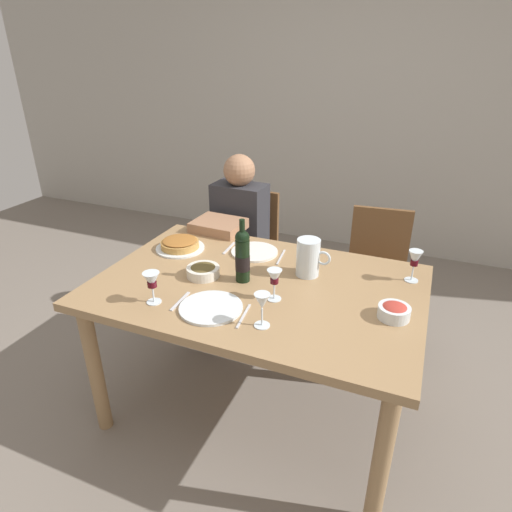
{
  "coord_description": "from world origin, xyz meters",
  "views": [
    {
      "loc": [
        0.67,
        -1.63,
        1.75
      ],
      "look_at": [
        -0.05,
        0.1,
        0.85
      ],
      "focal_mm": 30.42,
      "sensor_mm": 36.0,
      "label": 1
    }
  ],
  "objects_px": {
    "wine_glass_right_diner": "(274,278)",
    "chair_left": "(248,245)",
    "wine_glass_centre": "(415,260)",
    "salad_bowl": "(394,311)",
    "wine_bottle": "(242,256)",
    "chair_right": "(376,270)",
    "wine_glass_left_diner": "(152,281)",
    "dinner_plate_left_setting": "(254,252)",
    "dinner_plate_right_setting": "(211,308)",
    "diner_left": "(232,242)",
    "baked_tart": "(180,244)",
    "olive_bowl": "(203,271)",
    "wine_glass_spare": "(262,303)",
    "water_pitcher": "(308,260)",
    "dining_table": "(258,300)"
  },
  "relations": [
    {
      "from": "dinner_plate_left_setting",
      "to": "wine_glass_centre",
      "type": "bearing_deg",
      "value": 0.01
    },
    {
      "from": "diner_left",
      "to": "salad_bowl",
      "type": "bearing_deg",
      "value": 148.56
    },
    {
      "from": "wine_glass_right_diner",
      "to": "wine_glass_spare",
      "type": "relative_size",
      "value": 0.99
    },
    {
      "from": "wine_glass_right_diner",
      "to": "chair_right",
      "type": "xyz_separation_m",
      "value": [
        0.32,
        0.97,
        -0.37
      ]
    },
    {
      "from": "wine_bottle",
      "to": "diner_left",
      "type": "bearing_deg",
      "value": 119.15
    },
    {
      "from": "salad_bowl",
      "to": "wine_glass_centre",
      "type": "distance_m",
      "value": 0.36
    },
    {
      "from": "wine_glass_right_diner",
      "to": "diner_left",
      "type": "xyz_separation_m",
      "value": [
        -0.57,
        0.78,
        -0.25
      ]
    },
    {
      "from": "water_pitcher",
      "to": "wine_glass_spare",
      "type": "relative_size",
      "value": 1.27
    },
    {
      "from": "baked_tart",
      "to": "salad_bowl",
      "type": "distance_m",
      "value": 1.18
    },
    {
      "from": "baked_tart",
      "to": "wine_glass_left_diner",
      "type": "xyz_separation_m",
      "value": [
        0.19,
        -0.52,
        0.07
      ]
    },
    {
      "from": "wine_bottle",
      "to": "wine_glass_right_diner",
      "type": "distance_m",
      "value": 0.22
    },
    {
      "from": "water_pitcher",
      "to": "dinner_plate_left_setting",
      "type": "height_order",
      "value": "water_pitcher"
    },
    {
      "from": "olive_bowl",
      "to": "chair_left",
      "type": "distance_m",
      "value": 1.01
    },
    {
      "from": "salad_bowl",
      "to": "dinner_plate_right_setting",
      "type": "relative_size",
      "value": 0.48
    },
    {
      "from": "wine_glass_right_diner",
      "to": "dining_table",
      "type": "bearing_deg",
      "value": 139.0
    },
    {
      "from": "wine_glass_spare",
      "to": "diner_left",
      "type": "xyz_separation_m",
      "value": [
        -0.6,
        0.99,
        -0.25
      ]
    },
    {
      "from": "wine_bottle",
      "to": "wine_glass_spare",
      "type": "distance_m",
      "value": 0.38
    },
    {
      "from": "wine_glass_spare",
      "to": "diner_left",
      "type": "bearing_deg",
      "value": 121.25
    },
    {
      "from": "chair_right",
      "to": "wine_bottle",
      "type": "bearing_deg",
      "value": 53.87
    },
    {
      "from": "wine_bottle",
      "to": "baked_tart",
      "type": "bearing_deg",
      "value": 157.07
    },
    {
      "from": "wine_bottle",
      "to": "wine_glass_left_diner",
      "type": "distance_m",
      "value": 0.42
    },
    {
      "from": "olive_bowl",
      "to": "chair_left",
      "type": "xyz_separation_m",
      "value": [
        -0.18,
        0.95,
        -0.29
      ]
    },
    {
      "from": "wine_glass_left_diner",
      "to": "dinner_plate_left_setting",
      "type": "xyz_separation_m",
      "value": [
        0.21,
        0.63,
        -0.1
      ]
    },
    {
      "from": "wine_bottle",
      "to": "wine_glass_right_diner",
      "type": "xyz_separation_m",
      "value": [
        0.19,
        -0.1,
        -0.03
      ]
    },
    {
      "from": "wine_glass_right_diner",
      "to": "chair_left",
      "type": "height_order",
      "value": "wine_glass_right_diner"
    },
    {
      "from": "salad_bowl",
      "to": "dining_table",
      "type": "bearing_deg",
      "value": 175.01
    },
    {
      "from": "wine_glass_centre",
      "to": "salad_bowl",
      "type": "bearing_deg",
      "value": -96.76
    },
    {
      "from": "baked_tart",
      "to": "dinner_plate_right_setting",
      "type": "height_order",
      "value": "baked_tart"
    },
    {
      "from": "salad_bowl",
      "to": "dinner_plate_right_setting",
      "type": "xyz_separation_m",
      "value": [
        -0.72,
        -0.23,
        -0.03
      ]
    },
    {
      "from": "wine_glass_right_diner",
      "to": "diner_left",
      "type": "height_order",
      "value": "diner_left"
    },
    {
      "from": "salad_bowl",
      "to": "diner_left",
      "type": "bearing_deg",
      "value": 145.68
    },
    {
      "from": "dinner_plate_right_setting",
      "to": "wine_bottle",
      "type": "bearing_deg",
      "value": 85.34
    },
    {
      "from": "olive_bowl",
      "to": "dinner_plate_left_setting",
      "type": "height_order",
      "value": "olive_bowl"
    },
    {
      "from": "dinner_plate_left_setting",
      "to": "wine_bottle",
      "type": "bearing_deg",
      "value": -77.71
    },
    {
      "from": "dinner_plate_left_setting",
      "to": "dinner_plate_right_setting",
      "type": "height_order",
      "value": "same"
    },
    {
      "from": "baked_tart",
      "to": "chair_left",
      "type": "distance_m",
      "value": 0.78
    },
    {
      "from": "wine_glass_centre",
      "to": "dinner_plate_left_setting",
      "type": "bearing_deg",
      "value": -179.99
    },
    {
      "from": "olive_bowl",
      "to": "dinner_plate_left_setting",
      "type": "xyz_separation_m",
      "value": [
        0.13,
        0.33,
        -0.02
      ]
    },
    {
      "from": "water_pitcher",
      "to": "wine_glass_spare",
      "type": "bearing_deg",
      "value": -95.26
    },
    {
      "from": "diner_left",
      "to": "chair_right",
      "type": "height_order",
      "value": "diner_left"
    },
    {
      "from": "salad_bowl",
      "to": "wine_glass_left_diner",
      "type": "distance_m",
      "value": 1.01
    },
    {
      "from": "salad_bowl",
      "to": "wine_glass_spare",
      "type": "height_order",
      "value": "wine_glass_spare"
    },
    {
      "from": "wine_bottle",
      "to": "dinner_plate_left_setting",
      "type": "xyz_separation_m",
      "value": [
        -0.07,
        0.3,
        -0.12
      ]
    },
    {
      "from": "wine_glass_right_diner",
      "to": "diner_left",
      "type": "bearing_deg",
      "value": 126.31
    },
    {
      "from": "dining_table",
      "to": "wine_glass_right_diner",
      "type": "bearing_deg",
      "value": -41.0
    },
    {
      "from": "dinner_plate_right_setting",
      "to": "chair_right",
      "type": "bearing_deg",
      "value": 64.71
    },
    {
      "from": "salad_bowl",
      "to": "baked_tart",
      "type": "bearing_deg",
      "value": 167.94
    },
    {
      "from": "dinner_plate_left_setting",
      "to": "diner_left",
      "type": "height_order",
      "value": "diner_left"
    },
    {
      "from": "dinner_plate_right_setting",
      "to": "chair_right",
      "type": "xyz_separation_m",
      "value": [
        0.54,
        1.15,
        -0.27
      ]
    },
    {
      "from": "dining_table",
      "to": "olive_bowl",
      "type": "xyz_separation_m",
      "value": [
        -0.27,
        -0.03,
        0.12
      ]
    }
  ]
}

